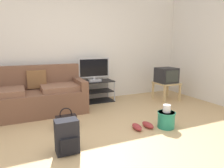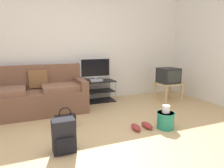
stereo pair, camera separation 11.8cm
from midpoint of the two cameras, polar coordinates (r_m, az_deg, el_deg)
The scene contains 11 objects.
ground_plane at distance 2.84m, azimuth -0.81°, elevation -17.16°, with size 9.00×9.80×0.02m, color tan.
wall_back at distance 4.87m, azimuth -11.86°, elevation 10.96°, with size 9.00×0.10×2.70m, color silver.
couch at distance 4.32m, azimuth -19.88°, elevation -3.00°, with size 1.95×0.88×0.91m.
tv_stand at distance 4.84m, azimuth -3.91°, elevation -2.02°, with size 0.90×0.43×0.49m.
flat_tv at distance 4.73m, azimuth -3.90°, elevation 3.95°, with size 0.72×0.22×0.54m.
side_table at distance 5.12m, azimuth 15.90°, elevation -0.44°, with size 0.51×0.51×0.42m.
crt_tv at distance 5.09m, azimuth 15.93°, elevation 2.28°, with size 0.44×0.42×0.35m.
backpack at distance 2.69m, azimuth -11.87°, elevation -13.87°, with size 0.28×0.26×0.43m.
handbag at distance 3.49m, azimuth -11.77°, elevation -9.75°, with size 0.33×0.13×0.33m.
cleaning_bucket at distance 3.46m, azimuth 15.51°, elevation -9.27°, with size 0.29×0.29×0.38m.
sneakers_pair at distance 3.39m, azimuth 9.11°, elevation -11.44°, with size 0.34×0.27×0.09m.
Camera 2 is at (-0.88, -2.35, 1.33)m, focal length 33.17 mm.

